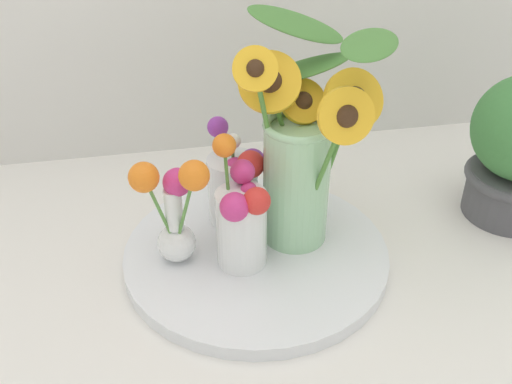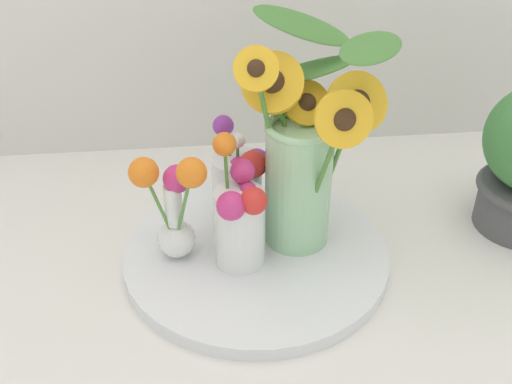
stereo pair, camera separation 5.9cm
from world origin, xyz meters
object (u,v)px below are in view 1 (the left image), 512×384
Objects in this scene: mason_jar_sunflowers at (301,152)px; vase_bulb_right at (174,210)px; vase_small_back at (235,182)px; serving_tray at (256,254)px; vase_small_center at (241,218)px.

vase_bulb_right is at bearing -171.06° from mason_jar_sunflowers.
mason_jar_sunflowers is at bearing -33.07° from vase_small_back.
serving_tray is 0.18m from mason_jar_sunflowers.
vase_bulb_right is 1.06× the size of vase_small_back.
vase_small_center is at bearing -153.40° from mason_jar_sunflowers.
mason_jar_sunflowers reaches higher than vase_small_back.
vase_bulb_right is at bearing -177.23° from serving_tray.
vase_bulb_right is (-0.19, -0.03, -0.06)m from mason_jar_sunflowers.
vase_small_center reaches higher than vase_small_back.
serving_tray is at bearing 2.77° from vase_bulb_right.
mason_jar_sunflowers is 0.13m from vase_small_center.
vase_small_back is (-0.02, 0.08, 0.08)m from serving_tray.
serving_tray is 0.12m from vase_small_back.
serving_tray is at bearing -161.28° from mason_jar_sunflowers.
vase_small_center is at bearing -11.34° from vase_bulb_right.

